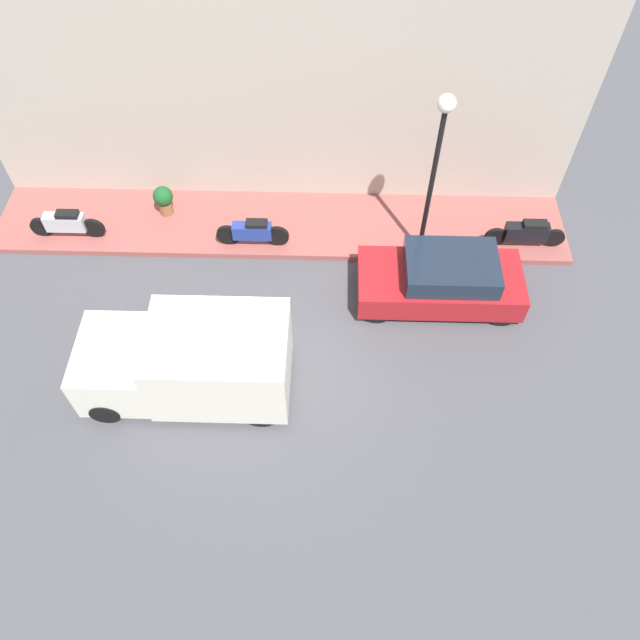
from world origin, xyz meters
name	(u,v)px	position (x,y,z in m)	size (l,w,h in m)	color
ground_plane	(267,380)	(0.00, 0.00, 0.00)	(60.00, 60.00, 0.00)	#47474C
sidewalk	(280,224)	(4.78, 0.00, 0.08)	(2.36, 15.10, 0.16)	#934C47
building_facade	(276,75)	(6.11, 0.00, 3.67)	(0.30, 15.10, 7.34)	#B2A899
parked_car	(442,280)	(2.48, -4.04, 0.66)	(1.73, 3.90, 1.37)	maroon
delivery_van	(189,361)	(-0.17, 1.57, 0.98)	(2.03, 4.43, 1.94)	silver
motorcycle_black	(527,233)	(4.15, -6.34, 0.59)	(0.30, 2.03, 0.81)	black
motorcycle_blue	(253,232)	(4.00, 0.63, 0.59)	(0.30, 1.86, 0.79)	navy
scooter_silver	(66,223)	(4.16, 5.46, 0.60)	(0.30, 1.92, 0.83)	#B7B7BF
streetlamp	(438,147)	(3.92, -3.65, 3.40)	(0.40, 0.40, 4.54)	black
potted_plant	(164,199)	(5.08, 3.09, 0.64)	(0.52, 0.52, 0.85)	brown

